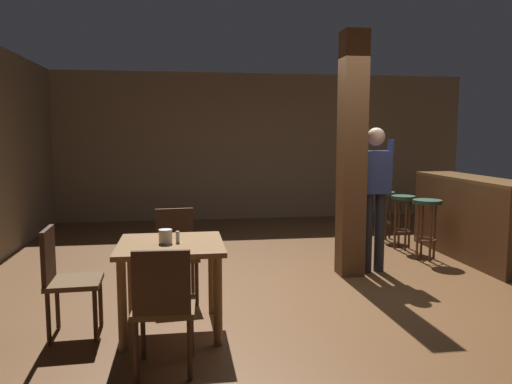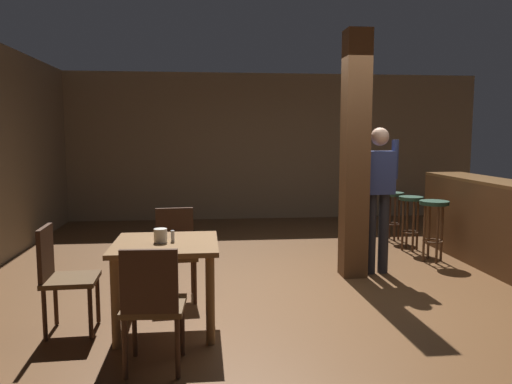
# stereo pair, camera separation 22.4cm
# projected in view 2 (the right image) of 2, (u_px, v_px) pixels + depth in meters

# --- Properties ---
(ground_plane) EXTENTS (10.80, 10.80, 0.00)m
(ground_plane) POSITION_uv_depth(u_px,v_px,m) (334.00, 286.00, 5.43)
(ground_plane) COLOR brown
(wall_back) EXTENTS (8.00, 0.10, 2.80)m
(wall_back) POSITION_uv_depth(u_px,v_px,m) (275.00, 147.00, 9.71)
(wall_back) COLOR #756047
(wall_back) RESTS_ON ground_plane
(pillar) EXTENTS (0.28, 0.28, 2.80)m
(pillar) POSITION_uv_depth(u_px,v_px,m) (355.00, 156.00, 5.68)
(pillar) COLOR brown
(pillar) RESTS_ON ground_plane
(dining_table) EXTENTS (0.86, 0.86, 0.75)m
(dining_table) POSITION_uv_depth(u_px,v_px,m) (166.00, 258.00, 4.18)
(dining_table) COLOR brown
(dining_table) RESTS_ON ground_plane
(chair_north) EXTENTS (0.45, 0.45, 0.89)m
(chair_north) POSITION_uv_depth(u_px,v_px,m) (175.00, 248.00, 4.99)
(chair_north) COLOR #4C3319
(chair_north) RESTS_ON ground_plane
(chair_west) EXTENTS (0.44, 0.44, 0.89)m
(chair_west) POSITION_uv_depth(u_px,v_px,m) (61.00, 273.00, 4.09)
(chair_west) COLOR #4C3319
(chair_west) RESTS_ON ground_plane
(chair_south) EXTENTS (0.44, 0.44, 0.89)m
(chair_south) POSITION_uv_depth(u_px,v_px,m) (152.00, 302.00, 3.40)
(chair_south) COLOR #4C3319
(chair_south) RESTS_ON ground_plane
(napkin_cup) EXTENTS (0.11, 0.11, 0.12)m
(napkin_cup) POSITION_uv_depth(u_px,v_px,m) (161.00, 236.00, 4.13)
(napkin_cup) COLOR silver
(napkin_cup) RESTS_ON dining_table
(salt_shaker) EXTENTS (0.03, 0.03, 0.10)m
(salt_shaker) POSITION_uv_depth(u_px,v_px,m) (173.00, 236.00, 4.16)
(salt_shaker) COLOR silver
(salt_shaker) RESTS_ON dining_table
(standing_person) EXTENTS (0.47, 0.22, 1.72)m
(standing_person) POSITION_uv_depth(u_px,v_px,m) (378.00, 189.00, 5.83)
(standing_person) COLOR navy
(standing_person) RESTS_ON ground_plane
(bar_counter) EXTENTS (0.56, 2.21, 1.08)m
(bar_counter) POSITION_uv_depth(u_px,v_px,m) (475.00, 219.00, 6.46)
(bar_counter) COLOR brown
(bar_counter) RESTS_ON ground_plane
(bar_stool_near) EXTENTS (0.37, 0.37, 0.79)m
(bar_stool_near) POSITION_uv_depth(u_px,v_px,m) (434.00, 216.00, 6.42)
(bar_stool_near) COLOR #1E3828
(bar_stool_near) RESTS_ON ground_plane
(bar_stool_mid) EXTENTS (0.33, 0.33, 0.77)m
(bar_stool_mid) POSITION_uv_depth(u_px,v_px,m) (411.00, 211.00, 7.04)
(bar_stool_mid) COLOR #1E3828
(bar_stool_mid) RESTS_ON ground_plane
(bar_stool_far) EXTENTS (0.33, 0.33, 0.75)m
(bar_stool_far) POSITION_uv_depth(u_px,v_px,m) (393.00, 205.00, 7.74)
(bar_stool_far) COLOR #1E3828
(bar_stool_far) RESTS_ON ground_plane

